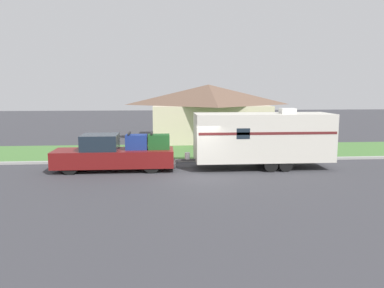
% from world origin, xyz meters
% --- Properties ---
extents(ground_plane, '(120.00, 120.00, 0.00)m').
position_xyz_m(ground_plane, '(0.00, 0.00, 0.00)').
color(ground_plane, '#38383D').
extents(curb_strip, '(80.00, 0.30, 0.14)m').
position_xyz_m(curb_strip, '(0.00, 3.75, 0.07)').
color(curb_strip, '#999993').
rests_on(curb_strip, ground_plane).
extents(lawn_strip, '(80.00, 7.00, 0.03)m').
position_xyz_m(lawn_strip, '(0.00, 7.40, 0.01)').
color(lawn_strip, '#477538').
rests_on(lawn_strip, ground_plane).
extents(house_across_street, '(10.29, 8.44, 4.77)m').
position_xyz_m(house_across_street, '(2.29, 14.06, 2.47)').
color(house_across_street, beige).
rests_on(house_across_street, ground_plane).
extents(pickup_truck, '(6.50, 1.96, 2.06)m').
position_xyz_m(pickup_truck, '(-4.32, 1.57, 0.91)').
color(pickup_truck, black).
rests_on(pickup_truck, ground_plane).
extents(travel_trailer, '(8.48, 2.36, 3.33)m').
position_xyz_m(travel_trailer, '(3.81, 1.57, 1.75)').
color(travel_trailer, black).
rests_on(travel_trailer, ground_plane).
extents(mailbox, '(0.48, 0.20, 1.28)m').
position_xyz_m(mailbox, '(8.73, 4.68, 0.99)').
color(mailbox, brown).
rests_on(mailbox, ground_plane).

